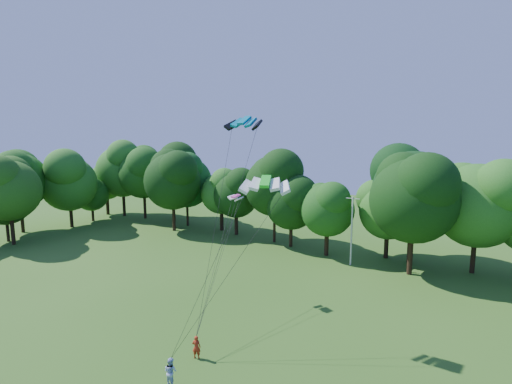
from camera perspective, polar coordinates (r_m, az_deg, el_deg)
The scene contains 9 objects.
utility_pole at distance 45.45m, azimuth 13.50°, elevation -5.33°, with size 1.55×0.19×7.75m.
kite_flyer_left at distance 28.44m, azimuth -8.51°, elevation -21.06°, with size 0.58×0.38×1.58m, color #AA2916.
kite_flyer_right at distance 26.21m, azimuth -12.09°, elevation -23.79°, with size 0.85×0.66×1.74m, color #A2B6E0.
kite_teal at distance 28.92m, azimuth -1.67°, elevation 10.18°, with size 2.71×1.24×0.68m.
kite_green at distance 22.36m, azimuth 1.34°, elevation 1.52°, with size 2.98×2.24×0.62m.
kite_pink at distance 35.25m, azimuth -2.92°, elevation -0.58°, with size 1.71×1.20×0.27m.
tree_back_west at distance 62.86m, azimuth -9.91°, elevation 2.26°, with size 8.68×8.68×12.62m.
tree_back_center at distance 47.75m, azimuth 21.59°, elevation 1.10°, with size 9.92×9.92×14.44m.
tree_flank_west at distance 60.58m, azimuth -31.88°, elevation 0.77°, with size 8.63×8.63×12.55m.
Camera 1 is at (15.67, -8.77, 14.91)m, focal length 28.00 mm.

